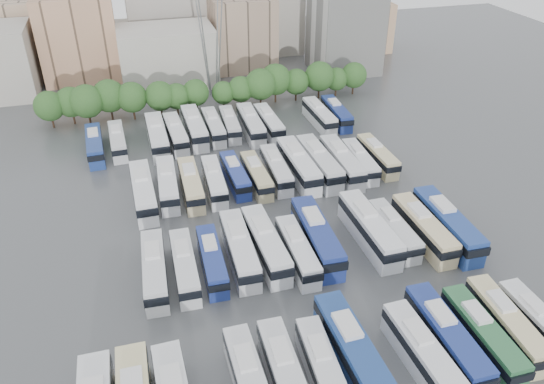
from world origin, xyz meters
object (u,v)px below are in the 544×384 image
object	(u,v)px
bus_r0_s9	(424,356)
bus_r1_s2	(154,270)
bus_r3_s3	(157,136)
bus_r3_s13	(336,113)
bus_r3_s9	(269,123)
bus_r3_s1	(118,141)
bus_r2_s6	(235,175)
bus_r2_s10	(319,162)
bus_r2_s12	(360,161)
bus_r2_s13	(377,156)
bus_r3_s12	(319,115)
bus_r0_s5	(285,375)
bus_r2_s4	(191,184)
bus_r1_s13	(447,224)
bus_r3_s8	(251,124)
bus_r0_s13	(541,325)
bus_r0_s6	(323,370)
bus_r2_s3	(168,184)
bus_r0_s7	(353,352)
bus_r1_s4	(212,260)
bus_r1_s5	(240,249)
bus_r0_s4	(250,382)
bus_r3_s4	(176,133)
bus_r2_s9	(298,165)
bus_r3_s7	(230,124)
bus_r0_s10	(446,337)
bus_r1_s6	(266,244)
apartment_tower	(346,13)
bus_r1_s10	(369,229)
bus_r1_s7	(297,251)
bus_r3_s5	(194,127)
bus_r2_s7	(256,175)
bus_r1_s11	(394,230)
bus_r3_s6	(213,126)
bus_r2_s2	(143,191)
bus_r2_s8	(276,169)
bus_r3_s0	(95,145)
bus_r2_s5	(214,181)
bus_r2_s11	(342,162)

from	to	relation	value
bus_r0_s9	bus_r1_s2	bearing A→B (deg)	138.00
bus_r3_s3	bus_r3_s13	size ratio (longest dim) A/B	1.15
bus_r3_s9	bus_r3_s1	bearing A→B (deg)	178.68
bus_r2_s6	bus_r2_s10	size ratio (longest dim) A/B	0.80
bus_r2_s12	bus_r3_s13	distance (m)	18.70
bus_r2_s13	bus_r3_s12	bearing A→B (deg)	100.93
bus_r0_s5	bus_r2_s4	distance (m)	36.03
bus_r1_s13	bus_r3_s8	world-z (taller)	bus_r1_s13
bus_r0_s9	bus_r0_s13	bearing A→B (deg)	-0.00
bus_r0_s6	bus_r3_s3	distance (m)	54.14
bus_r2_s3	bus_r0_s7	bearing A→B (deg)	-67.00
bus_r1_s4	bus_r1_s5	distance (m)	3.62
bus_r1_s13	bus_r2_s4	distance (m)	35.52
bus_r0_s4	bus_r3_s4	size ratio (longest dim) A/B	0.95
bus_r1_s4	bus_r2_s9	size ratio (longest dim) A/B	0.81
bus_r2_s6	bus_r3_s7	bearing A→B (deg)	78.84
bus_r0_s10	bus_r1_s6	distance (m)	23.05
apartment_tower	bus_r1_s10	bearing A→B (deg)	-109.37
bus_r0_s7	bus_r1_s7	xyz separation A→B (m)	(-0.14, 16.36, -0.31)
bus_r2_s9	bus_r3_s5	bearing A→B (deg)	125.42
bus_r1_s13	bus_r3_s12	bearing A→B (deg)	96.87
apartment_tower	bus_r2_s7	xyz separation A→B (m)	(-32.52, -45.90, -11.30)
apartment_tower	bus_r0_s5	size ratio (longest dim) A/B	2.20
bus_r1_s5	bus_r2_s7	bearing A→B (deg)	70.70
bus_r0_s9	bus_r3_s13	world-z (taller)	bus_r0_s9
bus_r3_s7	bus_r1_s10	bearing A→B (deg)	-71.63
bus_r3_s5	bus_r0_s9	bearing A→B (deg)	-77.75
bus_r0_s6	bus_r1_s11	size ratio (longest dim) A/B	1.02
bus_r1_s6	bus_r1_s11	bearing A→B (deg)	-5.93
bus_r0_s5	bus_r1_s10	xyz separation A→B (m)	(16.67, 18.45, 0.28)
bus_r0_s6	bus_r2_s6	distance (m)	37.41
bus_r3_s3	bus_r2_s7	bearing A→B (deg)	-52.82
bus_r1_s5	bus_r1_s13	world-z (taller)	bus_r1_s13
bus_r1_s11	bus_r3_s6	world-z (taller)	bus_r3_s6
bus_r2_s2	bus_r1_s2	bearing A→B (deg)	-91.21
bus_r3_s4	bus_r2_s8	bearing A→B (deg)	-54.38
bus_r0_s5	bus_r3_s0	xyz separation A→B (m)	(-16.70, 52.73, -0.02)
bus_r0_s4	bus_r3_s8	size ratio (longest dim) A/B	0.91
bus_r1_s13	bus_r2_s10	bearing A→B (deg)	118.26
bus_r1_s4	bus_r2_s10	bearing A→B (deg)	44.23
bus_r0_s13	bus_r3_s7	distance (m)	59.50
bus_r2_s5	bus_r2_s11	bearing A→B (deg)	2.02
bus_r2_s4	bus_r3_s3	world-z (taller)	bus_r3_s3
bus_r2_s5	bus_r2_s7	distance (m)	6.35
bus_r0_s4	bus_r2_s10	xyz separation A→B (m)	(19.80, 36.40, 0.33)
bus_r3_s9	bus_r3_s12	world-z (taller)	bus_r3_s12
bus_r0_s13	bus_r3_s0	distance (m)	68.91
bus_r0_s6	bus_r3_s12	world-z (taller)	bus_r3_s12
bus_r2_s2	bus_r2_s4	xyz separation A→B (m)	(6.75, 0.47, -0.19)
bus_r3_s7	bus_r1_s5	bearing A→B (deg)	-97.25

